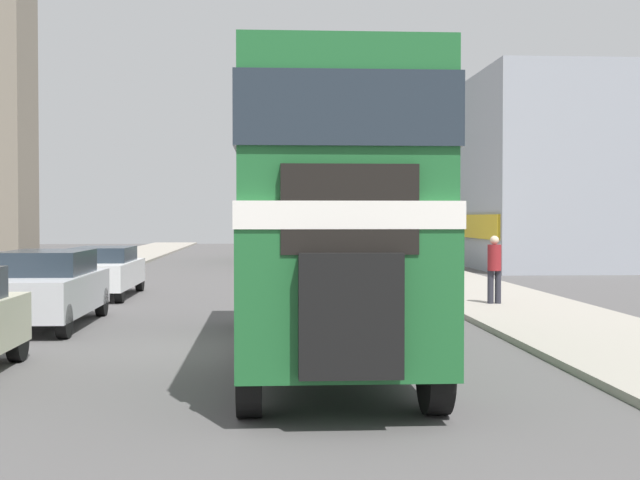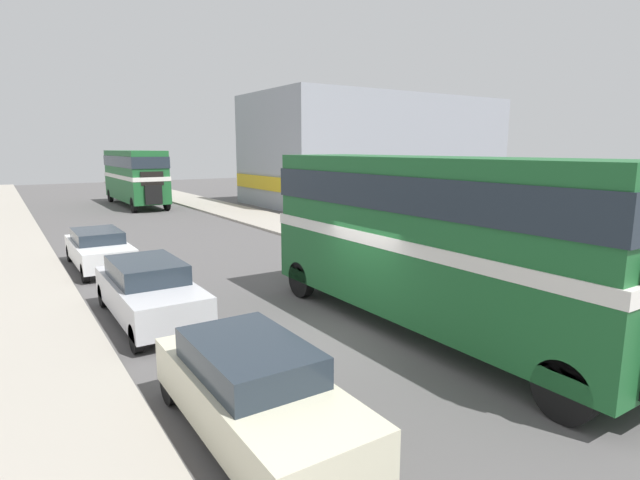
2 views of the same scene
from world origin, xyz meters
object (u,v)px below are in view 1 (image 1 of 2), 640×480
at_px(bus_distant, 293,212).
at_px(car_parked_mid, 46,287).
at_px(car_parked_far, 103,271).
at_px(double_decker_bus, 320,202).
at_px(pedestrian_walking, 494,265).

distance_m(bus_distant, car_parked_mid, 27.43).
bearing_deg(car_parked_far, double_decker_bus, -64.19).
distance_m(double_decker_bus, car_parked_mid, 7.09).
bearing_deg(bus_distant, car_parked_mid, -102.42).
xyz_separation_m(bus_distant, pedestrian_walking, (4.13, -23.80, -1.41)).
xyz_separation_m(double_decker_bus, pedestrian_walking, (4.70, 7.32, -1.40)).
bearing_deg(bus_distant, double_decker_bus, -91.05).
xyz_separation_m(car_parked_mid, pedestrian_walking, (10.02, 2.94, 0.26)).
distance_m(car_parked_mid, pedestrian_walking, 10.45).
bearing_deg(pedestrian_walking, double_decker_bus, -122.70).
height_order(double_decker_bus, pedestrian_walking, double_decker_bus).
xyz_separation_m(bus_distant, car_parked_mid, (-5.89, -26.74, -1.68)).
height_order(car_parked_far, pedestrian_walking, pedestrian_walking).
relative_size(car_parked_mid, car_parked_far, 1.01).
distance_m(bus_distant, car_parked_far, 20.93).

